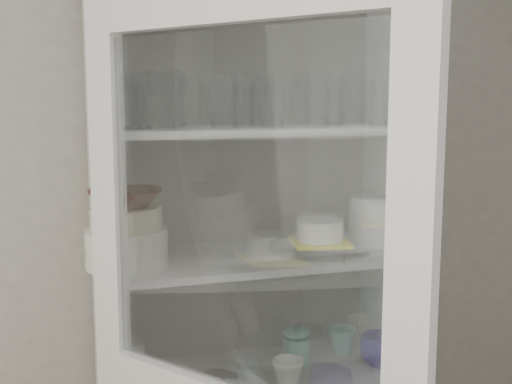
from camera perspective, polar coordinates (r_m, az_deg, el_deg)
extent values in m
cube|color=#98958E|center=(2.21, -6.74, -3.41)|extent=(3.60, 0.02, 2.60)
cube|color=white|center=(2.03, -13.50, -12.02)|extent=(0.03, 0.45, 2.10)
cube|color=white|center=(2.30, 11.78, -9.52)|extent=(0.03, 0.45, 2.10)
cube|color=slate|center=(2.30, -1.60, -9.31)|extent=(1.00, 0.03, 2.10)
cube|color=silver|center=(2.17, 0.12, -16.07)|extent=(0.94, 0.42, 0.02)
cube|color=silver|center=(2.04, 0.13, -5.77)|extent=(0.94, 0.42, 0.02)
cube|color=silver|center=(1.98, 0.13, 5.53)|extent=(0.94, 0.42, 0.02)
cube|color=white|center=(1.66, -12.96, -0.41)|extent=(0.09, 0.10, 0.80)
cube|color=white|center=(1.18, 13.76, -3.92)|extent=(0.09, 0.10, 0.80)
cube|color=silver|center=(1.38, -1.92, -1.92)|extent=(0.44, 0.59, 0.78)
cylinder|color=silver|center=(1.80, -11.14, 7.54)|extent=(0.09, 0.09, 0.13)
cylinder|color=silver|center=(1.76, -8.31, 7.98)|extent=(0.10, 0.10, 0.15)
cylinder|color=silver|center=(1.87, 1.52, 7.72)|extent=(0.07, 0.07, 0.13)
cylinder|color=silver|center=(1.81, -2.82, 8.01)|extent=(0.10, 0.10, 0.15)
cylinder|color=silver|center=(1.94, 5.47, 8.07)|extent=(0.10, 0.10, 0.16)
cylinder|color=silver|center=(2.02, 11.13, 7.74)|extent=(0.08, 0.08, 0.14)
cylinder|color=silver|center=(2.04, 12.28, 7.86)|extent=(0.08, 0.08, 0.15)
cylinder|color=silver|center=(1.88, -11.14, 7.71)|extent=(0.08, 0.08, 0.14)
cylinder|color=silver|center=(1.90, -7.48, 7.96)|extent=(0.10, 0.10, 0.15)
cylinder|color=silver|center=(1.96, -1.06, 7.64)|extent=(0.06, 0.06, 0.12)
cylinder|color=silver|center=(2.01, 0.56, 7.98)|extent=(0.09, 0.09, 0.15)
cylinder|color=silver|center=(2.11, 6.87, 7.74)|extent=(0.08, 0.08, 0.13)
cylinder|color=white|center=(1.91, -11.40, -4.86)|extent=(0.24, 0.24, 0.11)
cylinder|color=white|center=(2.10, -11.74, -4.26)|extent=(0.23, 0.23, 0.07)
cylinder|color=beige|center=(1.89, -11.47, -2.26)|extent=(0.28, 0.28, 0.06)
imported|color=#431A0D|center=(1.88, -11.52, -0.52)|extent=(0.23, 0.23, 0.05)
cylinder|color=silver|center=(2.10, 5.68, -4.84)|extent=(0.39, 0.39, 0.02)
cube|color=yellow|center=(2.09, 5.69, -4.43)|extent=(0.21, 0.21, 0.01)
cylinder|color=white|center=(2.08, 5.70, -3.37)|extent=(0.20, 0.20, 0.07)
cylinder|color=silver|center=(2.20, 10.14, -2.43)|extent=(0.15, 0.15, 0.16)
imported|color=#060676|center=(2.24, 10.93, -13.63)|extent=(0.13, 0.13, 0.10)
imported|color=#2A736A|center=(2.32, 7.66, -12.96)|extent=(0.13, 0.13, 0.09)
imported|color=white|center=(2.05, 2.82, -15.83)|extent=(0.12, 0.12, 0.09)
cylinder|color=#2A736A|center=(2.22, 3.64, -13.87)|extent=(0.09, 0.09, 0.09)
ellipsoid|color=#2A736A|center=(2.20, 3.65, -12.53)|extent=(0.09, 0.09, 0.02)
cylinder|color=#ACACAC|center=(2.08, -3.48, -16.36)|extent=(0.09, 0.09, 0.04)
cylinder|color=white|center=(2.11, -11.38, -14.61)|extent=(0.12, 0.12, 0.13)
cylinder|color=silver|center=(1.86, -10.52, 7.88)|extent=(0.08, 0.08, 0.15)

